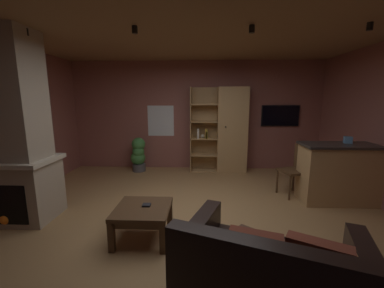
% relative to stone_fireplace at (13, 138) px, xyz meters
% --- Properties ---
extents(floor, '(6.09, 5.44, 0.02)m').
position_rel_stone_fireplace_xyz_m(floor, '(2.49, 0.08, -1.21)').
color(floor, '#A37A4C').
rests_on(floor, ground).
extents(wall_back, '(6.21, 0.06, 2.66)m').
position_rel_stone_fireplace_xyz_m(wall_back, '(2.49, 2.83, 0.13)').
color(wall_back, '#8E544C').
rests_on(wall_back, ground).
extents(ceiling, '(6.09, 5.44, 0.02)m').
position_rel_stone_fireplace_xyz_m(ceiling, '(2.49, 0.08, 1.47)').
color(ceiling, '#8E6B47').
extents(window_pane_back, '(0.65, 0.01, 0.76)m').
position_rel_stone_fireplace_xyz_m(window_pane_back, '(1.61, 2.80, 0.01)').
color(window_pane_back, white).
extents(stone_fireplace, '(1.04, 0.76, 2.66)m').
position_rel_stone_fireplace_xyz_m(stone_fireplace, '(0.00, 0.00, 0.00)').
color(stone_fireplace, tan).
rests_on(stone_fireplace, ground).
extents(bookshelf_cabinet, '(1.35, 0.41, 2.02)m').
position_rel_stone_fireplace_xyz_m(bookshelf_cabinet, '(3.28, 2.56, -0.20)').
color(bookshelf_cabinet, tan).
rests_on(bookshelf_cabinet, ground).
extents(kitchen_bar_counter, '(1.52, 0.60, 1.01)m').
position_rel_stone_fireplace_xyz_m(kitchen_bar_counter, '(5.09, 0.79, -0.69)').
color(kitchen_bar_counter, tan).
rests_on(kitchen_bar_counter, ground).
extents(tissue_box, '(0.15, 0.15, 0.11)m').
position_rel_stone_fireplace_xyz_m(tissue_box, '(5.10, 0.89, -0.13)').
color(tissue_box, '#598CBF').
rests_on(tissue_box, kitchen_bar_counter).
extents(leather_couch, '(1.67, 1.38, 0.84)m').
position_rel_stone_fireplace_xyz_m(leather_couch, '(3.22, -1.51, -0.89)').
color(leather_couch, black).
rests_on(leather_couch, ground).
extents(coffee_table, '(0.67, 0.67, 0.42)m').
position_rel_stone_fireplace_xyz_m(coffee_table, '(1.92, -0.44, -0.86)').
color(coffee_table, '#4C331E').
rests_on(coffee_table, ground).
extents(table_book_0, '(0.10, 0.09, 0.02)m').
position_rel_stone_fireplace_xyz_m(table_book_0, '(1.96, -0.41, -0.77)').
color(table_book_0, black).
rests_on(table_book_0, coffee_table).
extents(dining_chair, '(0.53, 0.53, 0.92)m').
position_rel_stone_fireplace_xyz_m(dining_chair, '(4.37, 1.08, -0.67)').
color(dining_chair, '#4C331E').
rests_on(dining_chair, ground).
extents(potted_floor_plant, '(0.37, 0.36, 0.83)m').
position_rel_stone_fireplace_xyz_m(potted_floor_plant, '(1.10, 2.45, -0.78)').
color(potted_floor_plant, '#4C4C51').
rests_on(potted_floor_plant, ground).
extents(wall_mounted_tv, '(0.90, 0.06, 0.51)m').
position_rel_stone_fireplace_xyz_m(wall_mounted_tv, '(4.55, 2.77, 0.15)').
color(wall_mounted_tv, black).
extents(track_light_spot_0, '(0.07, 0.07, 0.09)m').
position_rel_stone_fireplace_xyz_m(track_light_spot_0, '(0.38, -0.02, 1.39)').
color(track_light_spot_0, black).
extents(track_light_spot_1, '(0.07, 0.07, 0.09)m').
position_rel_stone_fireplace_xyz_m(track_light_spot_1, '(1.81, -0.07, 1.39)').
color(track_light_spot_1, black).
extents(track_light_spot_2, '(0.07, 0.07, 0.09)m').
position_rel_stone_fireplace_xyz_m(track_light_spot_2, '(3.25, -0.03, 1.39)').
color(track_light_spot_2, black).
extents(track_light_spot_3, '(0.07, 0.07, 0.09)m').
position_rel_stone_fireplace_xyz_m(track_light_spot_3, '(4.62, -0.09, 1.39)').
color(track_light_spot_3, black).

